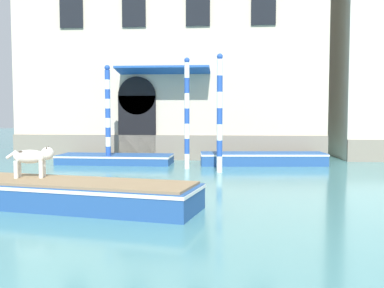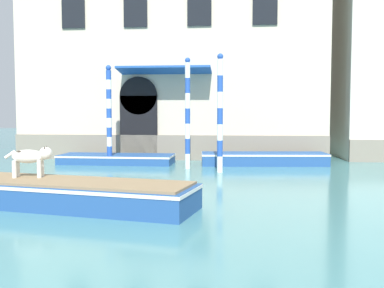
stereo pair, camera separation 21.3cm
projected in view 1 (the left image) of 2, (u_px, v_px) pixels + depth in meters
boat_foreground at (53, 192)px, 11.31m from camera, size 7.71×3.27×0.67m
dog_on_deck at (33, 157)px, 11.65m from camera, size 1.23×0.47×0.82m
boat_moored_near_palazzo at (116, 159)px, 20.70m from camera, size 5.26×1.91×0.42m
boat_moored_far at (263, 158)px, 20.32m from camera, size 5.73×2.03×0.54m
mooring_pole_0 at (108, 115)px, 19.96m from camera, size 0.24×0.24×4.46m
mooring_pole_2 at (220, 113)px, 17.58m from camera, size 0.24×0.24×4.65m
mooring_pole_5 at (187, 113)px, 18.72m from camera, size 0.22×0.22×4.63m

